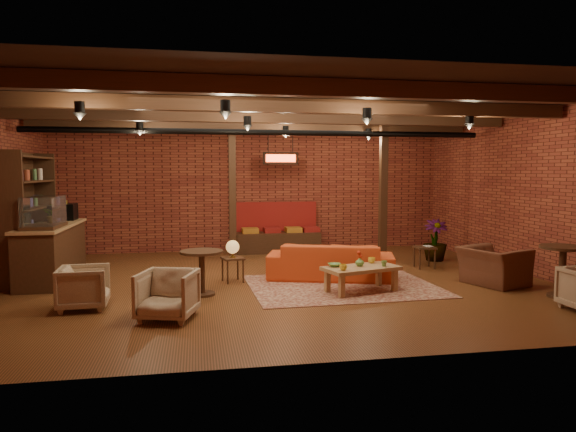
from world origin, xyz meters
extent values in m
plane|color=#3B260E|center=(0.00, 0.00, 0.00)|extent=(10.00, 10.00, 0.00)
cube|color=black|center=(0.00, 0.00, 3.20)|extent=(10.00, 8.00, 0.02)
cube|color=maroon|center=(0.00, 4.00, 1.60)|extent=(10.00, 0.02, 3.20)
cube|color=maroon|center=(0.00, -4.00, 1.60)|extent=(10.00, 0.02, 3.20)
cube|color=maroon|center=(5.00, 0.00, 1.60)|extent=(0.02, 8.00, 3.20)
cylinder|color=black|center=(0.00, 1.60, 2.85)|extent=(9.60, 0.12, 0.12)
cube|color=#301F10|center=(-0.60, 2.60, 1.60)|extent=(0.16, 0.16, 3.20)
cube|color=#301F10|center=(2.80, 2.00, 1.60)|extent=(0.16, 0.16, 3.20)
imported|color=#337F33|center=(-4.00, 1.20, 1.22)|extent=(0.35, 0.39, 0.30)
cube|color=#FF4619|center=(0.60, 3.10, 2.35)|extent=(0.86, 0.06, 0.30)
cube|color=maroon|center=(1.12, -0.50, 0.01)|extent=(3.34, 2.60, 0.01)
imported|color=#C2401B|center=(1.08, 0.15, 0.34)|extent=(2.52, 1.55, 0.69)
cube|color=#986946|center=(1.31, -0.99, 0.41)|extent=(1.39, 0.96, 0.06)
cube|color=#986946|center=(0.87, -1.35, 0.19)|extent=(0.08, 0.08, 0.38)
cube|color=#986946|center=(1.88, -1.05, 0.19)|extent=(0.08, 0.08, 0.38)
cube|color=#986946|center=(0.74, -0.92, 0.19)|extent=(0.08, 0.08, 0.38)
cube|color=#986946|center=(1.75, -0.62, 0.19)|extent=(0.08, 0.08, 0.38)
imported|color=yellow|center=(0.91, -1.26, 0.49)|extent=(0.16, 0.16, 0.10)
imported|color=#5C9343|center=(1.69, -1.03, 0.48)|extent=(0.13, 0.13, 0.10)
imported|color=yellow|center=(1.59, -0.69, 0.49)|extent=(0.16, 0.16, 0.10)
imported|color=#5C9343|center=(0.86, -0.91, 0.46)|extent=(0.27, 0.27, 0.05)
imported|color=#5C9343|center=(1.30, -0.94, 0.50)|extent=(0.15, 0.15, 0.12)
sphere|color=red|center=(1.30, -0.94, 0.64)|extent=(0.10, 0.10, 0.10)
cube|color=#301F10|center=(-0.77, 0.20, 0.44)|extent=(0.45, 0.45, 0.04)
cylinder|color=#301F10|center=(-0.77, 0.20, 0.21)|extent=(0.03, 0.03, 0.42)
cylinder|color=#A28936|center=(-0.77, 0.20, 0.47)|extent=(0.12, 0.12, 0.02)
cylinder|color=#A28936|center=(-0.77, 0.20, 0.53)|extent=(0.04, 0.04, 0.18)
sphere|color=orange|center=(-0.77, 0.20, 0.65)|extent=(0.25, 0.25, 0.25)
cylinder|color=#301F10|center=(-1.34, -0.73, 0.72)|extent=(0.71, 0.71, 0.04)
cylinder|color=#301F10|center=(-1.34, -0.73, 0.37)|extent=(0.10, 0.10, 0.69)
cylinder|color=#301F10|center=(-1.34, -0.73, 0.02)|extent=(0.43, 0.43, 0.04)
imported|color=beige|center=(-3.07, -1.28, 0.35)|extent=(0.68, 0.73, 0.71)
imported|color=beige|center=(-1.82, -2.04, 0.37)|extent=(0.89, 0.86, 0.75)
imported|color=brown|center=(3.83, -0.85, 0.45)|extent=(0.98, 1.20, 0.90)
cube|color=#301F10|center=(3.31, 0.86, 0.43)|extent=(0.43, 0.43, 0.04)
cylinder|color=#301F10|center=(3.31, 0.86, 0.21)|extent=(0.04, 0.04, 0.42)
imported|color=#301F10|center=(3.31, 0.86, 0.46)|extent=(0.16, 0.21, 0.02)
cylinder|color=#301F10|center=(4.40, -1.90, 0.82)|extent=(0.72, 0.72, 0.04)
cylinder|color=#301F10|center=(4.40, -1.90, 0.41)|extent=(0.11, 0.11, 0.78)
cylinder|color=#301F10|center=(4.40, -1.90, 0.02)|extent=(0.43, 0.43, 0.04)
imported|color=#4C7F4C|center=(3.93, 1.65, 1.42)|extent=(1.88, 1.88, 2.83)
camera|label=1|loc=(-1.41, -9.17, 2.04)|focal=32.00mm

